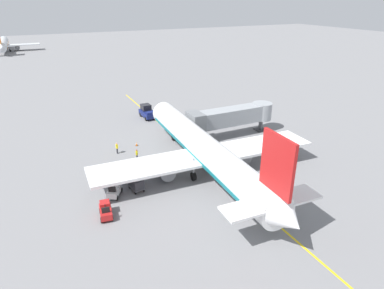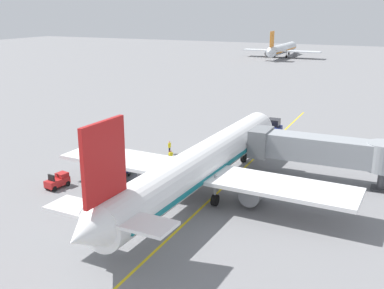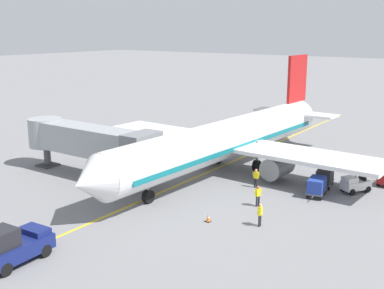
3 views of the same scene
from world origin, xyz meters
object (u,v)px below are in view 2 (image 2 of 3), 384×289
parked_airliner (201,164)px  ground_crew_loader (172,170)px  ground_crew_wing_walker (171,156)px  pushback_tractor (272,129)px  baggage_cart_second_in_train (115,174)px  jet_bridge (322,150)px  distant_taxiing_airliner (282,49)px  baggage_tug_trailing (94,173)px  baggage_tug_lead (58,181)px  safety_cone_nose_left (199,152)px  ground_crew_marshaller (170,147)px  baggage_cart_front (127,165)px

parked_airliner → ground_crew_loader: parked_airliner is taller
ground_crew_wing_walker → ground_crew_loader: same height
pushback_tractor → baggage_cart_second_in_train: (-10.10, -24.68, -0.15)m
pushback_tractor → ground_crew_wing_walker: size_ratio=2.66×
jet_bridge → distant_taxiing_airliner: bearing=106.1°
baggage_tug_trailing → distant_taxiing_airliner: bearing=95.9°
jet_bridge → baggage_cart_second_in_train: bearing=-153.6°
baggage_tug_lead → baggage_cart_second_in_train: baggage_tug_lead is taller
parked_airliner → safety_cone_nose_left: parked_airliner is taller
baggage_cart_second_in_train → ground_crew_marshaller: bearing=87.0°
parked_airliner → jet_bridge: (9.88, 8.97, 0.27)m
pushback_tractor → ground_crew_loader: bearing=-104.0°
baggage_tug_trailing → baggage_tug_lead: bearing=-117.0°
baggage_tug_trailing → distant_taxiing_airliner: 134.50m
baggage_tug_lead → baggage_cart_front: baggage_tug_lead is taller
baggage_tug_lead → ground_crew_loader: (9.37, 7.42, 0.24)m
baggage_cart_front → safety_cone_nose_left: 10.74m
baggage_tug_lead → baggage_tug_trailing: bearing=63.0°
baggage_tug_trailing → safety_cone_nose_left: (6.68, 12.72, -0.42)m
pushback_tractor → baggage_cart_front: size_ratio=1.51×
baggage_tug_lead → baggage_cart_front: 7.80m
baggage_tug_lead → distant_taxiing_airliner: distant_taxiing_airliner is taller
jet_bridge → baggage_cart_second_in_train: (-19.48, -9.65, -2.51)m
ground_crew_marshaller → safety_cone_nose_left: 3.78m
ground_crew_loader → distant_taxiing_airliner: distant_taxiing_airliner is taller
baggage_tug_trailing → safety_cone_nose_left: bearing=62.3°
baggage_cart_front → ground_crew_marshaller: ground_crew_marshaller is taller
baggage_tug_lead → baggage_cart_second_in_train: (4.51, 3.71, 0.24)m
ground_crew_marshaller → safety_cone_nose_left: ground_crew_marshaller is taller
ground_crew_wing_walker → safety_cone_nose_left: size_ratio=2.86×
baggage_cart_second_in_train → jet_bridge: bearing=26.4°
safety_cone_nose_left → baggage_cart_second_in_train: bearing=-107.7°
ground_crew_marshaller → baggage_tug_lead: bearing=-108.9°
baggage_tug_trailing → safety_cone_nose_left: size_ratio=4.68×
distant_taxiing_airliner → ground_crew_marshaller: bearing=-82.1°
ground_crew_marshaller → distant_taxiing_airliner: (-17.02, 122.49, 2.07)m
baggage_tug_lead → baggage_cart_front: bearing=57.9°
jet_bridge → ground_crew_marshaller: bearing=175.2°
pushback_tractor → baggage_cart_front: pushback_tractor is taller
parked_airliner → jet_bridge: bearing=42.2°
ground_crew_loader → baggage_cart_front: bearing=-171.1°
jet_bridge → baggage_tug_trailing: bearing=-156.3°
pushback_tractor → ground_crew_wing_walker: (-7.54, -16.92, -0.15)m
baggage_tug_trailing → safety_cone_nose_left: baggage_tug_trailing is taller
baggage_cart_second_in_train → baggage_cart_front: bearing=97.2°
jet_bridge → ground_crew_marshaller: size_ratio=9.10×
jet_bridge → distant_taxiing_airliner: (-35.90, 124.07, -0.43)m
baggage_tug_trailing → jet_bridge: bearing=23.7°
jet_bridge → baggage_tug_lead: size_ratio=5.81×
parked_airliner → pushback_tractor: (0.49, 23.99, -2.09)m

